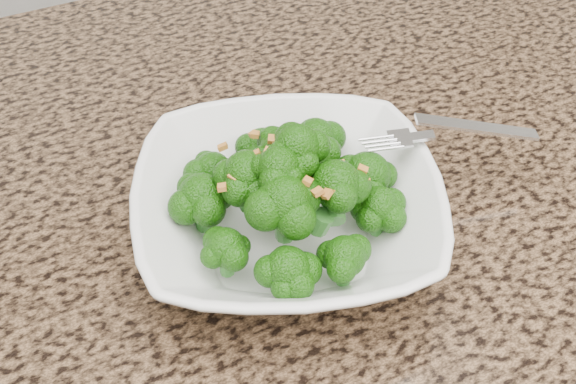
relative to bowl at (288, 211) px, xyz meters
name	(u,v)px	position (x,y,z in m)	size (l,w,h in m)	color
granite_counter	(232,329)	(-0.07, -0.05, -0.04)	(1.64, 1.04, 0.03)	brown
bowl	(288,211)	(0.00, 0.00, 0.00)	(0.24, 0.24, 0.06)	white
broccoli_pile	(288,149)	(0.00, 0.00, 0.06)	(0.21, 0.21, 0.07)	#1B5A0A
garlic_topping	(288,108)	(0.00, 0.00, 0.10)	(0.13, 0.13, 0.01)	orange
fork	(425,135)	(0.12, 0.00, 0.04)	(0.18, 0.03, 0.01)	silver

